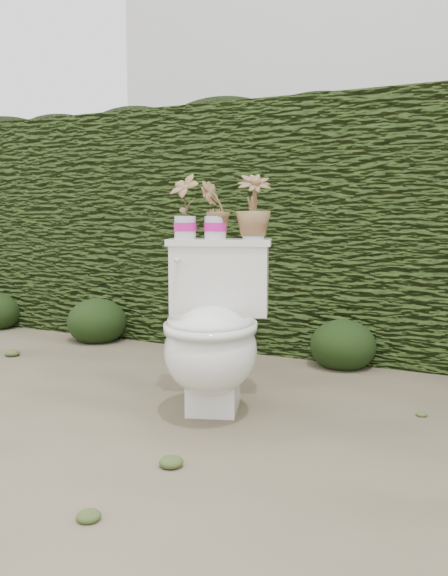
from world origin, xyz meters
The scene contains 9 objects.
ground centered at (0.00, 0.00, 0.00)m, with size 60.00×60.00×0.00m, color #7B7055.
hedge centered at (0.00, 1.60, 0.80)m, with size 8.00×1.00×1.60m, color #354B19.
toilet centered at (0.09, -0.02, 0.36)m, with size 0.66×0.79×0.78m.
potted_plant_left centered at (-0.15, 0.15, 0.93)m, with size 0.16×0.11×0.30m, color #3B7825.
potted_plant_center centered at (-0.01, 0.20, 0.91)m, with size 0.15×0.12×0.26m, color #3B7825.
potted_plant_right centered at (0.16, 0.27, 0.92)m, with size 0.17×0.17×0.30m, color #3B7825.
liriope_clump_1 centered at (-1.37, 0.98, 0.17)m, with size 0.42×0.42×0.33m, color #1F3211.
liriope_clump_2 centered at (-0.53, 1.07, 0.13)m, with size 0.33×0.33×0.27m, color #1F3211.
liriope_clump_3 centered at (0.40, 1.04, 0.15)m, with size 0.39×0.39×0.31m, color #1F3211.
Camera 1 is at (1.35, -2.42, 0.90)m, focal length 38.00 mm.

